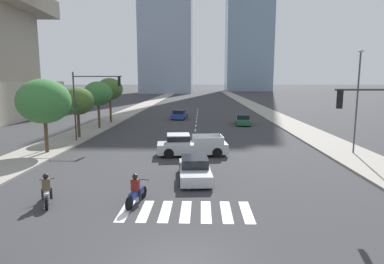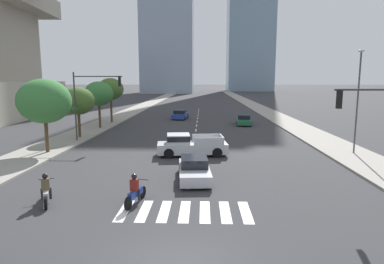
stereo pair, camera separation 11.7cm
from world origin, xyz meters
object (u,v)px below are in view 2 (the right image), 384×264
at_px(motorcycle_lead, 135,192).
at_px(motorcycle_trailing, 46,191).
at_px(sedan_blue_1, 180,115).
at_px(street_lamp_east, 358,94).
at_px(traffic_signal_far, 92,94).
at_px(sedan_green_0, 244,120).
at_px(street_tree_second, 78,101).
at_px(pickup_truck, 189,145).
at_px(street_tree_fourth, 111,89).
at_px(sedan_silver_2, 194,169).
at_px(street_tree_third, 99,94).
at_px(street_tree_nearest, 44,101).

xyz_separation_m(motorcycle_lead, motorcycle_trailing, (-4.22, -0.07, -0.00)).
relative_size(sedan_blue_1, street_lamp_east, 0.57).
relative_size(sedan_blue_1, traffic_signal_far, 0.71).
relative_size(motorcycle_lead, street_lamp_east, 0.27).
xyz_separation_m(sedan_green_0, street_tree_second, (-17.63, -11.07, 3.14)).
height_order(motorcycle_trailing, pickup_truck, pickup_truck).
bearing_deg(street_tree_fourth, sedan_silver_2, -64.81).
distance_m(sedan_blue_1, traffic_signal_far, 20.39).
xyz_separation_m(motorcycle_lead, street_tree_third, (-9.12, 23.99, 3.58)).
distance_m(sedan_silver_2, street_tree_nearest, 13.87).
bearing_deg(traffic_signal_far, street_tree_fourth, 98.46).
relative_size(motorcycle_trailing, street_lamp_east, 0.27).
bearing_deg(pickup_truck, street_tree_third, -56.70).
xyz_separation_m(motorcycle_trailing, street_tree_third, (-4.90, 24.06, 3.58)).
relative_size(sedan_silver_2, street_lamp_east, 0.57).
relative_size(sedan_green_0, traffic_signal_far, 0.77).
distance_m(pickup_truck, street_tree_nearest, 11.69).
relative_size(traffic_signal_far, street_tree_third, 1.16).
bearing_deg(street_tree_nearest, sedan_silver_2, -28.54).
height_order(sedan_green_0, street_tree_nearest, street_tree_nearest).
height_order(sedan_green_0, street_tree_second, street_tree_second).
relative_size(motorcycle_trailing, street_tree_nearest, 0.37).
relative_size(motorcycle_trailing, street_tree_third, 0.38).
relative_size(motorcycle_trailing, street_tree_fourth, 0.36).
bearing_deg(sedan_green_0, street_tree_third, -70.73).
bearing_deg(traffic_signal_far, motorcycle_trailing, -79.55).
height_order(street_lamp_east, street_tree_fourth, street_lamp_east).
distance_m(pickup_truck, traffic_signal_far, 11.25).
bearing_deg(street_tree_nearest, traffic_signal_far, 68.53).
bearing_deg(street_tree_third, street_lamp_east, -28.60).
height_order(traffic_signal_far, street_tree_nearest, traffic_signal_far).
height_order(traffic_signal_far, street_tree_second, traffic_signal_far).
relative_size(sedan_blue_1, street_tree_second, 0.91).
distance_m(sedan_blue_1, street_tree_fourth, 11.06).
height_order(motorcycle_trailing, street_tree_third, street_tree_third).
height_order(sedan_green_0, street_lamp_east, street_lamp_east).
distance_m(street_tree_second, street_tree_third, 6.63).
height_order(motorcycle_lead, street_lamp_east, street_lamp_east).
relative_size(sedan_green_0, street_lamp_east, 0.62).
xyz_separation_m(sedan_green_0, sedan_blue_1, (-8.74, 5.93, 0.04)).
bearing_deg(motorcycle_lead, pickup_truck, 2.14).
bearing_deg(sedan_silver_2, street_lamp_east, 114.77).
bearing_deg(sedan_green_0, street_tree_nearest, -39.33).
xyz_separation_m(street_lamp_east, street_tree_second, (-24.06, 6.50, -0.97)).
height_order(sedan_green_0, sedan_silver_2, sedan_silver_2).
xyz_separation_m(street_tree_third, street_tree_fourth, (0.00, 5.10, 0.39)).
bearing_deg(street_lamp_east, sedan_blue_1, 122.85).
distance_m(motorcycle_trailing, street_tree_third, 24.81).
height_order(sedan_blue_1, street_lamp_east, street_lamp_east).
relative_size(sedan_blue_1, street_tree_nearest, 0.78).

